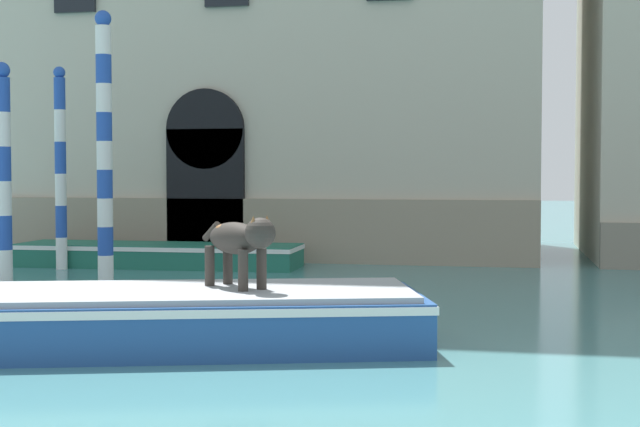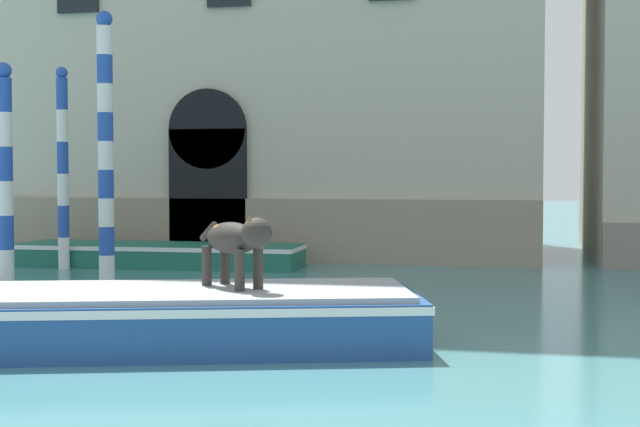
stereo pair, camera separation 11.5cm
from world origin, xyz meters
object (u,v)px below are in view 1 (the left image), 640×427
at_px(dog_on_deck, 240,240).
at_px(mooring_pole_0, 104,147).
at_px(boat_foreground, 48,318).
at_px(boat_moored_near_palazzo, 158,254).
at_px(mooring_pole_2, 3,172).
at_px(mooring_pole_3, 61,167).

relative_size(dog_on_deck, mooring_pole_0, 0.22).
bearing_deg(boat_foreground, dog_on_deck, 0.76).
xyz_separation_m(boat_foreground, boat_moored_near_palazzo, (-1.94, 7.85, -0.08)).
xyz_separation_m(boat_moored_near_palazzo, mooring_pole_2, (-1.42, -3.06, 1.58)).
relative_size(boat_moored_near_palazzo, mooring_pole_3, 1.46).
bearing_deg(dog_on_deck, mooring_pole_2, 178.45).
bearing_deg(mooring_pole_0, boat_moored_near_palazzo, 93.58).
bearing_deg(mooring_pole_3, boat_foreground, -63.28).
bearing_deg(mooring_pole_3, mooring_pole_0, -46.89).
distance_m(mooring_pole_0, mooring_pole_3, 2.60).
xyz_separation_m(mooring_pole_0, mooring_pole_2, (-1.59, -0.37, -0.41)).
bearing_deg(boat_foreground, mooring_pole_0, 92.65).
height_order(boat_foreground, mooring_pole_3, mooring_pole_3).
distance_m(dog_on_deck, mooring_pole_0, 5.95).
xyz_separation_m(boat_moored_near_palazzo, mooring_pole_3, (-1.60, -0.81, 1.67)).
relative_size(boat_foreground, boat_moored_near_palazzo, 1.43).
distance_m(boat_foreground, boat_moored_near_palazzo, 8.08).
height_order(boat_moored_near_palazzo, mooring_pole_2, mooring_pole_2).
relative_size(boat_moored_near_palazzo, mooring_pole_0, 1.25).
height_order(dog_on_deck, boat_moored_near_palazzo, dog_on_deck).
height_order(boat_foreground, boat_moored_near_palazzo, boat_foreground).
relative_size(boat_foreground, mooring_pole_3, 2.09).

